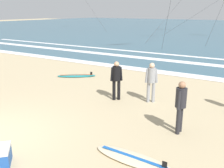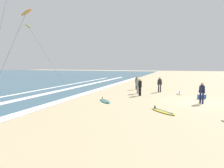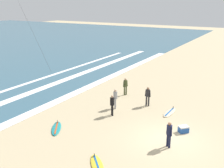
% 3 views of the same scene
% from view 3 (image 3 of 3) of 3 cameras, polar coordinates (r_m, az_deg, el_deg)
% --- Properties ---
extents(ground_plane, '(160.00, 160.00, 0.00)m').
position_cam_3_polar(ground_plane, '(17.05, 11.64, -11.73)').
color(ground_plane, tan).
extents(wave_foam_shoreline, '(52.25, 0.97, 0.01)m').
position_cam_3_polar(wave_foam_shoreline, '(22.88, -12.55, -4.03)').
color(wave_foam_shoreline, white).
rests_on(wave_foam_shoreline, ocean_surface).
extents(wave_foam_mid_break, '(55.12, 0.93, 0.01)m').
position_cam_3_polar(wave_foam_mid_break, '(24.65, -20.95, -3.22)').
color(wave_foam_mid_break, white).
rests_on(wave_foam_mid_break, ocean_surface).
extents(wave_foam_outer_break, '(46.50, 0.54, 0.01)m').
position_cam_3_polar(wave_foam_outer_break, '(27.19, -22.68, -1.55)').
color(wave_foam_outer_break, white).
rests_on(wave_foam_outer_break, ocean_surface).
extents(surfer_background_far, '(0.44, 0.41, 1.60)m').
position_cam_3_polar(surfer_background_far, '(19.70, 0.04, -4.18)').
color(surfer_background_far, black).
rests_on(surfer_background_far, ground).
extents(surfer_left_far, '(0.32, 0.51, 1.60)m').
position_cam_3_polar(surfer_left_far, '(21.67, 7.71, -2.31)').
color(surfer_left_far, '#232328').
rests_on(surfer_left_far, ground).
extents(surfer_foreground_main, '(0.37, 0.47, 1.60)m').
position_cam_3_polar(surfer_foreground_main, '(15.90, 12.19, -10.12)').
color(surfer_foreground_main, '#141938').
rests_on(surfer_foreground_main, ground).
extents(surfer_mid_group, '(0.48, 0.34, 1.60)m').
position_cam_3_polar(surfer_mid_group, '(20.98, 0.72, -2.81)').
color(surfer_mid_group, gray).
rests_on(surfer_mid_group, ground).
extents(surfer_left_near, '(0.49, 0.32, 1.60)m').
position_cam_3_polar(surfer_left_near, '(24.01, 2.90, -0.21)').
color(surfer_left_near, '#384223').
rests_on(surfer_left_near, ground).
extents(surfboard_left_pile, '(2.11, 0.65, 0.25)m').
position_cam_3_polar(surfboard_left_pile, '(20.93, 12.26, -5.97)').
color(surfboard_left_pile, beige).
rests_on(surfboard_left_pile, ground).
extents(surfboard_near_water, '(1.92, 1.90, 0.25)m').
position_cam_3_polar(surfboard_near_water, '(14.41, -3.20, -17.07)').
color(surfboard_near_water, yellow).
rests_on(surfboard_near_water, ground).
extents(surfboard_right_spare, '(2.05, 1.71, 0.25)m').
position_cam_3_polar(surfboard_right_spare, '(18.41, -11.89, -9.29)').
color(surfboard_right_spare, teal).
rests_on(surfboard_right_spare, ground).
extents(cooler_box, '(0.75, 0.75, 0.44)m').
position_cam_3_polar(cooler_box, '(18.13, 15.13, -9.36)').
color(cooler_box, '#1E4C9E').
rests_on(cooler_box, ground).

